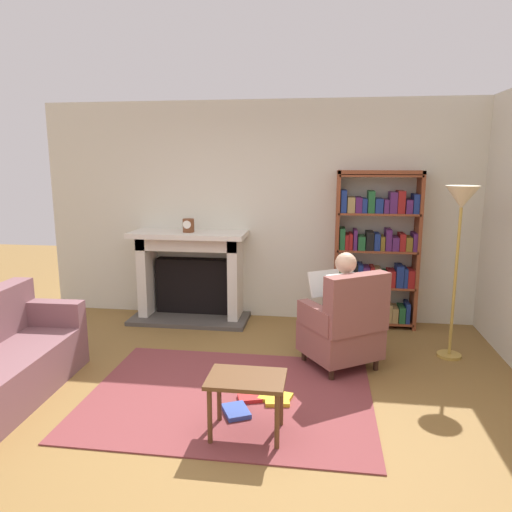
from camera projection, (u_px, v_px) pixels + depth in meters
name	position (u px, v px, depth m)	size (l,w,h in m)	color
ground	(222.00, 414.00, 3.81)	(14.00, 14.00, 0.00)	olive
back_wall	(263.00, 212.00, 6.02)	(5.60, 0.10, 2.70)	beige
area_rug	(230.00, 396.00, 4.10)	(2.40, 1.80, 0.01)	brown
fireplace	(191.00, 273.00, 6.05)	(1.46, 0.64, 1.12)	#4C4742
mantel_clock	(188.00, 225.00, 5.83)	(0.14, 0.14, 0.16)	brown
bookshelf	(376.00, 252.00, 5.71)	(0.97, 0.32, 1.87)	brown
armchair_reading	(345.00, 326.00, 4.58)	(0.88, 0.87, 0.97)	#331E14
seated_reader	(338.00, 303.00, 4.64)	(0.55, 0.59, 1.14)	silver
side_table	(246.00, 386.00, 3.45)	(0.56, 0.39, 0.45)	brown
scattered_books	(259.00, 402.00, 3.94)	(0.57, 0.55, 0.04)	#334CA5
floor_lamp	(461.00, 213.00, 4.65)	(0.32, 0.32, 1.74)	#B7933F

